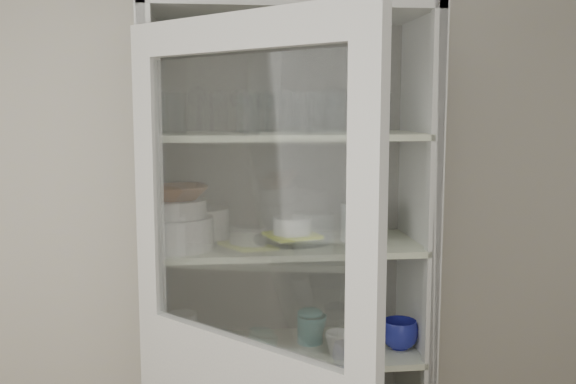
% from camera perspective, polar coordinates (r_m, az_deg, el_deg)
% --- Properties ---
extents(wall_back, '(3.60, 0.02, 2.60)m').
position_cam_1_polar(wall_back, '(2.56, -5.03, -2.65)').
color(wall_back, beige).
rests_on(wall_back, ground).
extents(pantry_cabinet, '(1.00, 0.45, 2.10)m').
position_cam_1_polar(pantry_cabinet, '(2.51, -0.17, -11.35)').
color(pantry_cabinet, beige).
rests_on(pantry_cabinet, floor).
extents(tumbler_0, '(0.07, 0.07, 0.14)m').
position_cam_1_polar(tumbler_0, '(2.18, -9.94, 6.87)').
color(tumbler_0, silver).
rests_on(tumbler_0, shelf_glass).
extents(tumbler_1, '(0.08, 0.08, 0.14)m').
position_cam_1_polar(tumbler_1, '(2.15, -3.40, 6.96)').
color(tumbler_1, silver).
rests_on(tumbler_1, shelf_glass).
extents(tumbler_2, '(0.08, 0.08, 0.14)m').
position_cam_1_polar(tumbler_2, '(2.17, 1.29, 7.01)').
color(tumbler_2, silver).
rests_on(tumbler_2, shelf_glass).
extents(tumbler_3, '(0.09, 0.09, 0.14)m').
position_cam_1_polar(tumbler_3, '(2.22, 2.55, 7.07)').
color(tumbler_3, silver).
rests_on(tumbler_3, shelf_glass).
extents(tumbler_4, '(0.08, 0.08, 0.14)m').
position_cam_1_polar(tumbler_4, '(2.20, 6.16, 6.93)').
color(tumbler_4, silver).
rests_on(tumbler_4, shelf_glass).
extents(tumbler_5, '(0.08, 0.08, 0.13)m').
position_cam_1_polar(tumbler_5, '(2.23, 4.30, 6.91)').
color(tumbler_5, silver).
rests_on(tumbler_5, shelf_glass).
extents(tumbler_6, '(0.09, 0.09, 0.14)m').
position_cam_1_polar(tumbler_6, '(2.25, 8.20, 7.01)').
color(tumbler_6, silver).
rests_on(tumbler_6, shelf_glass).
extents(tumbler_7, '(0.08, 0.08, 0.14)m').
position_cam_1_polar(tumbler_7, '(2.28, -10.31, 6.98)').
color(tumbler_7, silver).
rests_on(tumbler_7, shelf_glass).
extents(tumbler_8, '(0.07, 0.07, 0.13)m').
position_cam_1_polar(tumbler_8, '(2.29, -3.84, 6.90)').
color(tumbler_8, silver).
rests_on(tumbler_8, shelf_glass).
extents(tumbler_9, '(0.08, 0.08, 0.15)m').
position_cam_1_polar(tumbler_9, '(2.28, 0.08, 7.14)').
color(tumbler_9, silver).
rests_on(tumbler_9, shelf_glass).
extents(goblet_0, '(0.08, 0.08, 0.18)m').
position_cam_1_polar(goblet_0, '(2.37, -4.23, 7.46)').
color(goblet_0, silver).
rests_on(goblet_0, shelf_glass).
extents(goblet_1, '(0.07, 0.07, 0.16)m').
position_cam_1_polar(goblet_1, '(2.41, -1.94, 7.31)').
color(goblet_1, silver).
rests_on(goblet_1, shelf_glass).
extents(goblet_2, '(0.08, 0.08, 0.18)m').
position_cam_1_polar(goblet_2, '(2.42, 3.77, 7.52)').
color(goblet_2, silver).
rests_on(goblet_2, shelf_glass).
extents(goblet_3, '(0.08, 0.08, 0.17)m').
position_cam_1_polar(goblet_3, '(2.46, 4.61, 7.37)').
color(goblet_3, silver).
rests_on(goblet_3, shelf_glass).
extents(plate_stack_front, '(0.24, 0.24, 0.11)m').
position_cam_1_polar(plate_stack_front, '(2.27, -9.68, -3.61)').
color(plate_stack_front, white).
rests_on(plate_stack_front, shelf_plates).
extents(plate_stack_back, '(0.23, 0.23, 0.11)m').
position_cam_1_polar(plate_stack_back, '(2.47, -7.88, -2.68)').
color(plate_stack_back, white).
rests_on(plate_stack_back, shelf_plates).
extents(cream_bowl, '(0.22, 0.22, 0.06)m').
position_cam_1_polar(cream_bowl, '(2.25, -9.73, -1.45)').
color(cream_bowl, silver).
rests_on(cream_bowl, plate_stack_front).
extents(terracotta_bowl, '(0.24, 0.24, 0.05)m').
position_cam_1_polar(terracotta_bowl, '(2.24, -9.76, -0.06)').
color(terracotta_bowl, brown).
rests_on(terracotta_bowl, cream_bowl).
extents(glass_platter, '(0.37, 0.37, 0.02)m').
position_cam_1_polar(glass_platter, '(2.37, 0.39, -4.21)').
color(glass_platter, silver).
rests_on(glass_platter, shelf_plates).
extents(yellow_trivet, '(0.22, 0.22, 0.01)m').
position_cam_1_polar(yellow_trivet, '(2.37, 0.39, -3.87)').
color(yellow_trivet, yellow).
rests_on(yellow_trivet, glass_platter).
extents(white_ramekin, '(0.18, 0.18, 0.06)m').
position_cam_1_polar(white_ramekin, '(2.36, 0.39, -2.99)').
color(white_ramekin, white).
rests_on(white_ramekin, yellow_trivet).
extents(grey_bowl_stack, '(0.15, 0.15, 0.14)m').
position_cam_1_polar(grey_bowl_stack, '(2.39, 6.51, -2.64)').
color(grey_bowl_stack, '#ACB7B6').
rests_on(grey_bowl_stack, shelf_plates).
extents(mug_blue, '(0.17, 0.17, 0.11)m').
position_cam_1_polar(mug_blue, '(2.47, 9.90, -12.36)').
color(mug_blue, navy).
rests_on(mug_blue, shelf_mugs).
extents(mug_teal, '(0.15, 0.15, 0.11)m').
position_cam_1_polar(mug_teal, '(2.50, 2.14, -12.06)').
color(mug_teal, '#25777A').
rests_on(mug_teal, shelf_mugs).
extents(mug_white, '(0.11, 0.11, 0.09)m').
position_cam_1_polar(mug_white, '(2.37, 4.56, -13.36)').
color(mug_white, white).
rests_on(mug_white, shelf_mugs).
extents(teal_jar, '(0.10, 0.10, 0.12)m').
position_cam_1_polar(teal_jar, '(2.49, 1.98, -11.97)').
color(teal_jar, '#25777A').
rests_on(teal_jar, shelf_mugs).
extents(measuring_cups, '(0.10, 0.10, 0.04)m').
position_cam_1_polar(measuring_cups, '(2.39, -4.44, -13.82)').
color(measuring_cups, '#A7A6AD').
rests_on(measuring_cups, shelf_mugs).
extents(white_canister, '(0.14, 0.14, 0.13)m').
position_cam_1_polar(white_canister, '(2.48, -9.36, -12.01)').
color(white_canister, white).
rests_on(white_canister, shelf_mugs).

